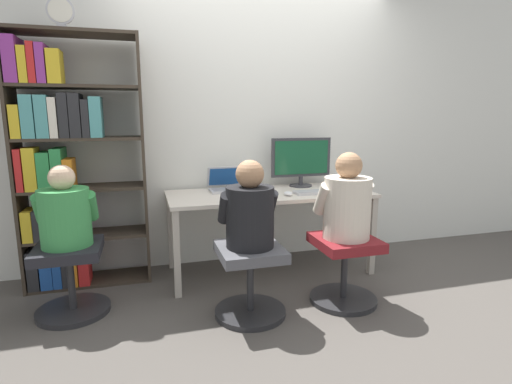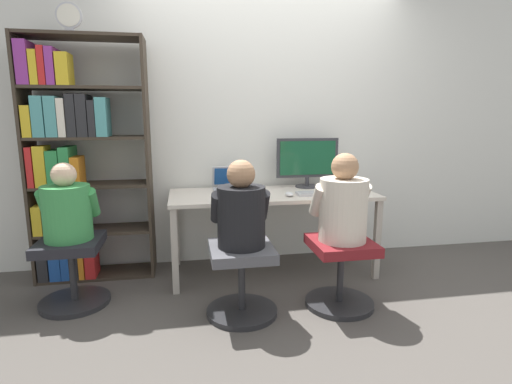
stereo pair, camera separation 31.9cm
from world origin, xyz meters
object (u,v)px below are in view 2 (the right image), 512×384
(keyboard, at_px, (324,193))
(person_at_laptop, at_px, (241,211))
(office_chair_left, at_px, (341,269))
(person_near_shelf, at_px, (67,208))
(person_at_monitor, at_px, (343,205))
(office_chair_side, at_px, (72,268))
(laptop, at_px, (231,185))
(desktop_monitor, at_px, (307,162))
(bookshelf, at_px, (72,161))
(office_chair_right, at_px, (242,276))
(desk_clock, at_px, (69,16))

(keyboard, bearing_deg, person_at_laptop, -143.73)
(office_chair_left, bearing_deg, person_near_shelf, 169.04)
(keyboard, xyz_separation_m, person_near_shelf, (-1.96, -0.21, -0.00))
(person_at_monitor, distance_m, person_near_shelf, 1.93)
(person_at_laptop, xyz_separation_m, office_chair_side, (-1.18, 0.36, -0.46))
(laptop, bearing_deg, desktop_monitor, 1.47)
(bookshelf, distance_m, person_near_shelf, 0.59)
(keyboard, relative_size, office_chair_right, 0.93)
(keyboard, distance_m, desk_clock, 2.39)
(office_chair_left, bearing_deg, person_at_monitor, 90.00)
(laptop, distance_m, bookshelf, 1.32)
(bookshelf, bearing_deg, person_near_shelf, -81.74)
(desktop_monitor, height_order, bookshelf, bookshelf)
(keyboard, relative_size, person_at_laptop, 0.78)
(desk_clock, relative_size, office_chair_side, 0.42)
(desktop_monitor, distance_m, bookshelf, 2.00)
(keyboard, height_order, person_at_monitor, person_at_monitor)
(laptop, bearing_deg, bookshelf, -178.43)
(office_chair_right, bearing_deg, person_at_monitor, 0.51)
(person_at_monitor, distance_m, bookshelf, 2.17)
(desk_clock, height_order, person_near_shelf, desk_clock)
(person_at_monitor, relative_size, office_chair_side, 1.25)
(office_chair_right, relative_size, person_near_shelf, 0.90)
(keyboard, bearing_deg, person_near_shelf, -174.00)
(person_at_monitor, distance_m, person_at_laptop, 0.72)
(keyboard, height_order, person_at_laptop, person_at_laptop)
(laptop, bearing_deg, keyboard, -24.98)
(person_at_laptop, bearing_deg, person_near_shelf, 162.82)
(keyboard, relative_size, office_chair_left, 0.93)
(person_at_monitor, relative_size, bookshelf, 0.31)
(person_at_laptop, height_order, desk_clock, desk_clock)
(person_at_monitor, relative_size, desk_clock, 2.95)
(office_chair_side, bearing_deg, office_chair_left, -10.85)
(person_at_laptop, xyz_separation_m, bookshelf, (-1.26, 0.88, 0.26))
(desktop_monitor, bearing_deg, office_chair_right, -128.51)
(keyboard, bearing_deg, person_at_monitor, -96.36)
(keyboard, height_order, desk_clock, desk_clock)
(person_at_laptop, relative_size, person_near_shelf, 1.07)
(person_at_laptop, bearing_deg, bookshelf, 145.02)
(keyboard, bearing_deg, office_chair_right, -143.54)
(office_chair_left, height_order, desk_clock, desk_clock)
(person_at_monitor, bearing_deg, laptop, 126.41)
(desktop_monitor, distance_m, office_chair_left, 1.15)
(bookshelf, bearing_deg, laptop, 1.57)
(desktop_monitor, bearing_deg, person_at_monitor, -91.83)
(office_chair_right, bearing_deg, desktop_monitor, 51.49)
(keyboard, height_order, office_chair_side, keyboard)
(office_chair_right, height_order, bookshelf, bookshelf)
(person_at_monitor, bearing_deg, office_chair_right, -179.49)
(person_at_laptop, height_order, bookshelf, bookshelf)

